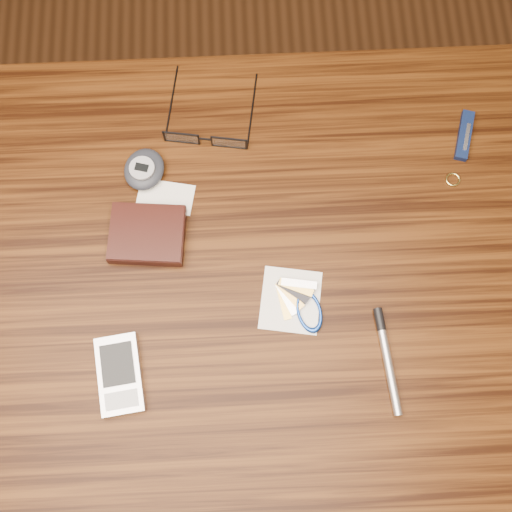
% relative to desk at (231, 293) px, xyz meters
% --- Properties ---
extents(ground, '(3.80, 3.80, 0.00)m').
position_rel_desk_xyz_m(ground, '(0.00, 0.00, -0.65)').
color(ground, '#472814').
rests_on(ground, ground).
extents(desk, '(1.00, 0.70, 0.75)m').
position_rel_desk_xyz_m(desk, '(0.00, 0.00, 0.00)').
color(desk, '#391C09').
rests_on(desk, ground).
extents(wallet_and_card, '(0.12, 0.14, 0.02)m').
position_rel_desk_xyz_m(wallet_and_card, '(-0.11, 0.06, 0.11)').
color(wallet_and_card, black).
rests_on(wallet_and_card, desk).
extents(eyeglasses, '(0.14, 0.14, 0.03)m').
position_rel_desk_xyz_m(eyeglasses, '(-0.02, 0.21, 0.11)').
color(eyeglasses, black).
rests_on(eyeglasses, desk).
extents(gold_ring, '(0.02, 0.02, 0.00)m').
position_rel_desk_xyz_m(gold_ring, '(0.33, 0.13, 0.10)').
color(gold_ring, '#D7BE5B').
rests_on(gold_ring, desk).
extents(pda_phone, '(0.07, 0.11, 0.02)m').
position_rel_desk_xyz_m(pda_phone, '(-0.15, -0.13, 0.11)').
color(pda_phone, '#B7B6BC').
rests_on(pda_phone, desk).
extents(pedometer, '(0.07, 0.08, 0.03)m').
position_rel_desk_xyz_m(pedometer, '(-0.11, 0.16, 0.11)').
color(pedometer, '#22252D').
rests_on(pedometer, desk).
extents(notepad_keys, '(0.10, 0.10, 0.01)m').
position_rel_desk_xyz_m(notepad_keys, '(0.10, -0.05, 0.11)').
color(notepad_keys, white).
rests_on(notepad_keys, desk).
extents(pocket_knife, '(0.04, 0.08, 0.01)m').
position_rel_desk_xyz_m(pocket_knife, '(0.35, 0.20, 0.11)').
color(pocket_knife, '#0A1333').
rests_on(pocket_knife, desk).
extents(silver_pen, '(0.02, 0.14, 0.01)m').
position_rel_desk_xyz_m(silver_pen, '(0.21, -0.12, 0.11)').
color(silver_pen, '#BCBCC1').
rests_on(silver_pen, desk).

